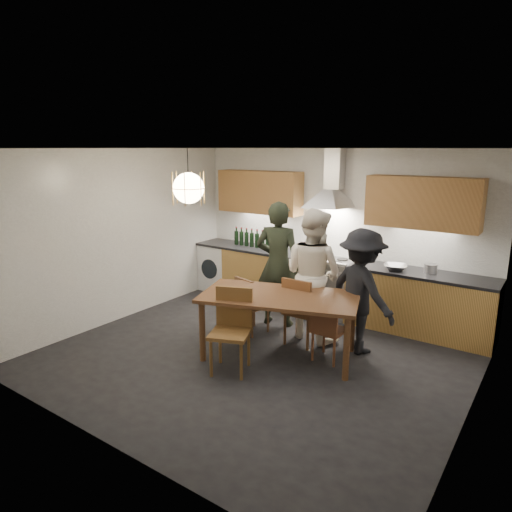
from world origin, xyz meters
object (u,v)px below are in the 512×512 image
Objects in this scene: stock_pot at (431,269)px; wine_bottles at (257,239)px; person_mid at (313,274)px; mixing_bowl at (395,267)px; chair_back_left at (249,302)px; dining_table at (279,302)px; chair_front at (232,324)px; person_left at (278,264)px; person_right at (361,291)px.

wine_bottles reaches higher than stock_pot.
person_mid is at bearing -32.01° from wine_bottles.
chair_back_left is at bearing -140.76° from mixing_bowl.
mixing_bowl is at bearing 43.91° from dining_table.
chair_front reaches higher than chair_back_left.
person_right is at bearing 158.42° from person_left.
person_mid is (0.05, 0.79, 0.19)m from dining_table.
chair_back_left reaches higher than dining_table.
chair_back_left is at bearing 134.24° from dining_table.
person_mid reaches higher than dining_table.
dining_table is 2.19× the size of wine_bottles.
dining_table is at bearing -117.52° from mixing_bowl.
person_mid reaches higher than chair_front.
person_left reaches higher than chair_back_left.
person_left is 1.02× the size of person_mid.
chair_front is 2.79m from wine_bottles.
stock_pot is (0.58, 1.08, 0.15)m from person_right.
mixing_bowl is at bearing -2.47° from wine_bottles.
mixing_bowl is (1.18, 2.31, 0.37)m from chair_front.
person_left reaches higher than mixing_bowl.
mixing_bowl is (0.12, 0.97, 0.13)m from person_right.
person_mid is at bearing 67.95° from dining_table.
person_left is at bearing -41.93° from wine_bottles.
person_left is 5.75× the size of mixing_bowl.
stock_pot is at bearing 13.96° from mixing_bowl.
stock_pot is at bearing -169.33° from person_left.
chair_front is 1.73m from person_right.
person_mid is 1.25m from mixing_bowl.
chair_back_left is 2.16m from mixing_bowl.
chair_front is 1.47m from person_mid.
person_right is (1.06, 1.34, 0.24)m from chair_front.
person_right is 1.23m from stock_pot.
mixing_bowl is at bearing -126.80° from chair_back_left.
person_mid is at bearing -138.38° from chair_back_left.
wine_bottles is (-0.85, 1.44, 0.58)m from chair_back_left.
chair_back_left is at bearing 92.62° from chair_front.
chair_back_left is 0.46× the size of person_mid.
chair_front is 0.53× the size of person_left.
chair_front is 0.61× the size of person_right.
chair_front is 0.54× the size of person_mid.
dining_table is 1.08m from person_right.
wine_bottles is at bearing 112.66° from dining_table.
person_right is at bearing -118.04° from stock_pot.
stock_pot reaches higher than chair_front.
dining_table is at bearing 42.04° from chair_front.
chair_back_left is at bearing -145.30° from stock_pot.
person_right is 0.98m from mixing_bowl.
chair_back_left is 1.08m from chair_front.
chair_front reaches higher than dining_table.
chair_back_left is 4.77× the size of stock_pot.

